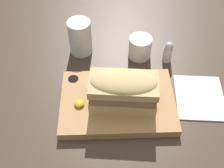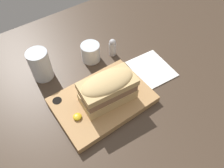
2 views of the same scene
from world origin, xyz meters
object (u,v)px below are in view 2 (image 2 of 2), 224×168
(serving_board, at_px, (102,100))
(napkin, at_px, (151,69))
(salt_shaker, at_px, (112,47))
(water_glass, at_px, (41,66))
(wine_glass, at_px, (90,53))
(sandwich, at_px, (108,88))

(serving_board, xyz_separation_m, napkin, (0.25, 0.02, -0.01))
(napkin, bearing_deg, salt_shaker, 114.99)
(napkin, xyz_separation_m, salt_shaker, (-0.08, 0.16, 0.04))
(salt_shaker, bearing_deg, napkin, -65.01)
(serving_board, height_order, water_glass, water_glass)
(salt_shaker, bearing_deg, water_glass, 168.61)
(water_glass, xyz_separation_m, napkin, (0.36, -0.22, -0.05))
(water_glass, height_order, napkin, water_glass)
(salt_shaker, bearing_deg, wine_glass, 162.95)
(serving_board, height_order, salt_shaker, salt_shaker)
(sandwich, bearing_deg, napkin, 7.69)
(salt_shaker, bearing_deg, sandwich, -129.56)
(napkin, distance_m, salt_shaker, 0.18)
(water_glass, distance_m, napkin, 0.43)
(serving_board, distance_m, water_glass, 0.27)
(sandwich, xyz_separation_m, wine_glass, (0.07, 0.22, -0.05))
(serving_board, bearing_deg, salt_shaker, 45.85)
(napkin, height_order, salt_shaker, salt_shaker)
(water_glass, bearing_deg, wine_glass, -8.65)
(sandwich, bearing_deg, serving_board, 135.09)
(sandwich, height_order, water_glass, sandwich)
(wine_glass, bearing_deg, napkin, -48.63)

